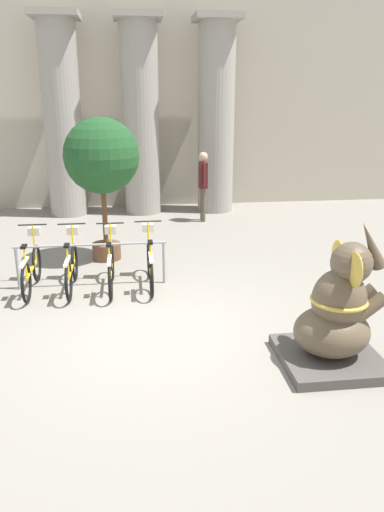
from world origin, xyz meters
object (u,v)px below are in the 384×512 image
potted_tree (102,159)px  bicycle_1 (72,267)px  bicycle_2 (111,266)px  person_pedestrian (203,180)px  bicycle_3 (150,263)px  bicycle_0 (32,268)px  elephant_statue (337,317)px

potted_tree → bicycle_1: bearing=-107.9°
bicycle_2 → person_pedestrian: (2.25, 4.56, 0.68)m
bicycle_3 → bicycle_0: bearing=179.8°
bicycle_1 → person_pedestrian: bearing=57.2°
bicycle_0 → person_pedestrian: (3.58, 4.50, 0.68)m
bicycle_0 → potted_tree: size_ratio=0.59×
elephant_statue → bicycle_3: bearing=126.0°
bicycle_0 → person_pedestrian: size_ratio=0.92×
bicycle_0 → bicycle_2: 1.33m
bicycle_0 → person_pedestrian: 5.79m
elephant_statue → person_pedestrian: (-0.55, 7.45, 0.47)m
bicycle_3 → bicycle_1: bearing=-179.2°
person_pedestrian → potted_tree: bearing=-129.4°
bicycle_0 → bicycle_3: 1.99m
bicycle_0 → elephant_statue: 5.09m
bicycle_1 → bicycle_3: size_ratio=1.00×
bicycle_0 → bicycle_1: size_ratio=1.00×
bicycle_0 → bicycle_2: (1.33, -0.06, 0.00)m
bicycle_3 → potted_tree: 2.39m
elephant_statue → potted_tree: size_ratio=0.65×
bicycle_1 → bicycle_2: 0.66m
bicycle_0 → bicycle_3: same height
bicycle_1 → person_pedestrian: (2.92, 4.52, 0.68)m
bicycle_3 → elephant_statue: elephant_statue is taller
bicycle_0 → bicycle_3: size_ratio=1.00×
bicycle_0 → elephant_statue: bearing=-35.5°
bicycle_1 → bicycle_2: size_ratio=1.00×
bicycle_3 → elephant_statue: (2.14, -2.95, 0.22)m
bicycle_1 → person_pedestrian: 5.42m
bicycle_1 → elephant_statue: 4.55m
bicycle_1 → potted_tree: (0.52, 1.60, 1.60)m
bicycle_1 → bicycle_3: (1.33, 0.02, 0.00)m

